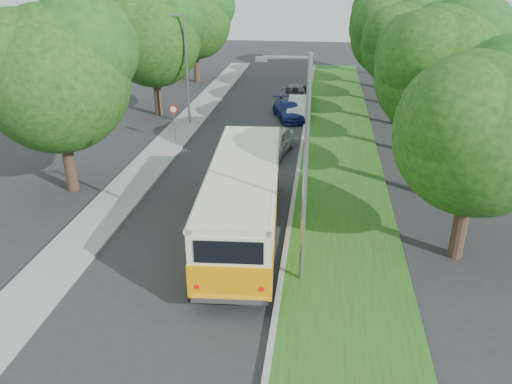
# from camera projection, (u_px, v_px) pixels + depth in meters

# --- Properties ---
(ground) EXTENTS (120.00, 120.00, 0.00)m
(ground) POSITION_uv_depth(u_px,v_px,m) (200.00, 239.00, 20.68)
(ground) COLOR #29292C
(ground) RESTS_ON ground
(curb) EXTENTS (0.20, 70.00, 0.15)m
(curb) POSITION_uv_depth(u_px,v_px,m) (295.00, 192.00, 24.72)
(curb) COLOR gray
(curb) RESTS_ON ground
(grass_verge) EXTENTS (4.50, 70.00, 0.13)m
(grass_verge) POSITION_uv_depth(u_px,v_px,m) (342.00, 195.00, 24.44)
(grass_verge) COLOR #295015
(grass_verge) RESTS_ON ground
(sidewalk) EXTENTS (2.20, 70.00, 0.12)m
(sidewalk) POSITION_uv_depth(u_px,v_px,m) (132.00, 184.00, 25.75)
(sidewalk) COLOR gray
(sidewalk) RESTS_ON ground
(treeline) EXTENTS (24.27, 41.91, 9.46)m
(treeline) POSITION_uv_depth(u_px,v_px,m) (303.00, 36.00, 34.08)
(treeline) COLOR #332319
(treeline) RESTS_ON ground
(lamppost_near) EXTENTS (1.71, 0.16, 8.00)m
(lamppost_near) POSITION_uv_depth(u_px,v_px,m) (303.00, 168.00, 16.10)
(lamppost_near) COLOR gray
(lamppost_near) RESTS_ON ground
(lamppost_far) EXTENTS (1.71, 0.16, 7.50)m
(lamppost_far) POSITION_uv_depth(u_px,v_px,m) (185.00, 66.00, 33.98)
(lamppost_far) COLOR gray
(lamppost_far) RESTS_ON ground
(warning_sign) EXTENTS (0.56, 0.10, 2.50)m
(warning_sign) POSITION_uv_depth(u_px,v_px,m) (174.00, 116.00, 31.32)
(warning_sign) COLOR gray
(warning_sign) RESTS_ON ground
(vintage_bus) EXTENTS (3.55, 10.97, 3.21)m
(vintage_bus) POSITION_uv_depth(u_px,v_px,m) (244.00, 201.00, 20.25)
(vintage_bus) COLOR #FEA008
(vintage_bus) RESTS_ON ground
(car_silver) EXTENTS (2.52, 4.46, 1.43)m
(car_silver) POSITION_uv_depth(u_px,v_px,m) (275.00, 142.00, 29.82)
(car_silver) COLOR #9F9FA4
(car_silver) RESTS_ON ground
(car_white) EXTENTS (1.54, 4.40, 1.45)m
(car_white) POSITION_uv_depth(u_px,v_px,m) (299.00, 107.00, 37.16)
(car_white) COLOR silver
(car_white) RESTS_ON ground
(car_blue) EXTENTS (3.02, 4.69, 1.26)m
(car_blue) POSITION_uv_depth(u_px,v_px,m) (289.00, 110.00, 36.66)
(car_blue) COLOR navy
(car_blue) RESTS_ON ground
(car_grey) EXTENTS (2.52, 5.27, 1.45)m
(car_grey) POSITION_uv_depth(u_px,v_px,m) (295.00, 95.00, 40.52)
(car_grey) COLOR #515358
(car_grey) RESTS_ON ground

